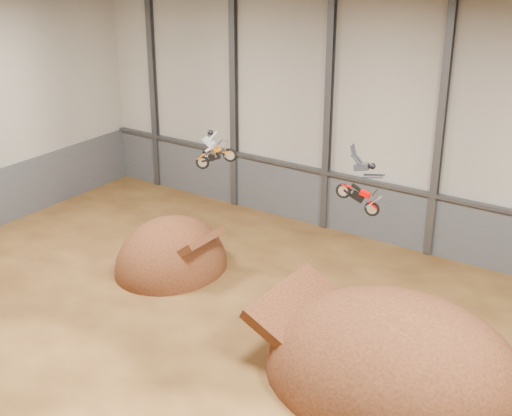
{
  "coord_description": "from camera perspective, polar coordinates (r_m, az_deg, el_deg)",
  "views": [
    {
      "loc": [
        15.55,
        -20.43,
        17.51
      ],
      "look_at": [
        -1.01,
        4.0,
        5.44
      ],
      "focal_mm": 50.0,
      "sensor_mm": 36.0,
      "label": 1
    }
  ],
  "objects": [
    {
      "name": "floor",
      "position": [
        31.07,
        -2.66,
        -12.08
      ],
      "size": [
        40.0,
        40.0,
        0.0
      ],
      "primitive_type": "plane",
      "color": "#4D2F14",
      "rests_on": "ground"
    },
    {
      "name": "steel_column_1",
      "position": [
        44.77,
        -1.78,
        8.65
      ],
      "size": [
        0.4,
        0.36,
        13.9
      ],
      "primitive_type": "cube",
      "color": "#47494F",
      "rests_on": "ground"
    },
    {
      "name": "lower_band_back",
      "position": [
        41.69,
        9.6,
        -0.3
      ],
      "size": [
        39.8,
        0.18,
        3.5
      ],
      "primitive_type": "cube",
      "color": "#515358",
      "rests_on": "ground"
    },
    {
      "name": "fmx_rider_a",
      "position": [
        34.72,
        -3.06,
        4.97
      ],
      "size": [
        2.8,
        1.71,
        2.55
      ],
      "primitive_type": null,
      "rotation": [
        0.0,
        -0.33,
        0.36
      ],
      "color": "#CD6409"
    },
    {
      "name": "steel_column_2",
      "position": [
        41.33,
        5.8,
        7.4
      ],
      "size": [
        0.4,
        0.36,
        13.9
      ],
      "primitive_type": "cube",
      "color": "#47494F",
      "rests_on": "ground"
    },
    {
      "name": "back_wall",
      "position": [
        40.09,
        10.14,
        6.7
      ],
      "size": [
        40.0,
        0.1,
        14.0
      ],
      "primitive_type": "cube",
      "color": "#B4AEA0",
      "rests_on": "ground"
    },
    {
      "name": "steel_rail",
      "position": [
        40.91,
        9.67,
        1.96
      ],
      "size": [
        39.8,
        0.35,
        0.2
      ],
      "primitive_type": "cube",
      "color": "#47494F",
      "rests_on": "lower_band_back"
    },
    {
      "name": "ceiling",
      "position": [
        25.91,
        -3.22,
        14.43
      ],
      "size": [
        40.0,
        40.0,
        0.0
      ],
      "primitive_type": "plane",
      "color": "black",
      "rests_on": "back_wall"
    },
    {
      "name": "landing_ramp",
      "position": [
        30.75,
        10.86,
        -12.92
      ],
      "size": [
        10.94,
        9.68,
        6.31
      ],
      "primitive_type": "ellipsoid",
      "color": "#411E10",
      "rests_on": "ground"
    },
    {
      "name": "fmx_rider_b",
      "position": [
        30.08,
        7.96,
        2.28
      ],
      "size": [
        3.59,
        1.36,
        3.31
      ],
      "primitive_type": null,
      "rotation": [
        0.0,
        0.44,
        0.17
      ],
      "color": "#D00300"
    },
    {
      "name": "takeoff_ramp",
      "position": [
        38.74,
        -6.75,
        -4.8
      ],
      "size": [
        5.65,
        6.52,
        5.65
      ],
      "primitive_type": "ellipsoid",
      "color": "#411E10",
      "rests_on": "ground"
    },
    {
      "name": "steel_column_0",
      "position": [
        48.88,
        -8.23,
        9.6
      ],
      "size": [
        0.4,
        0.36,
        13.9
      ],
      "primitive_type": "cube",
      "color": "#47494F",
      "rests_on": "ground"
    },
    {
      "name": "steel_column_3",
      "position": [
        38.74,
        14.51,
        5.78
      ],
      "size": [
        0.4,
        0.36,
        13.9
      ],
      "primitive_type": "cube",
      "color": "#47494F",
      "rests_on": "ground"
    }
  ]
}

